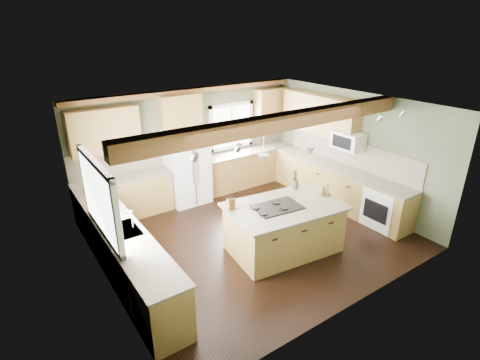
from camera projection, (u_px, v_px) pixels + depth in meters
floor at (251, 235)px, 7.53m from camera, size 5.60×5.60×0.00m
ceiling at (253, 106)px, 6.52m from camera, size 5.60×5.60×0.00m
wall_back at (190, 143)px, 8.92m from camera, size 5.60×0.00×5.60m
wall_left at (100, 215)px, 5.56m from camera, size 0.00×5.00×5.00m
wall_right at (351, 149)px, 8.49m from camera, size 0.00×5.00×5.00m
ceiling_beam at (280, 122)px, 6.01m from camera, size 5.55×0.26×0.26m
soffit_trim at (189, 91)px, 8.37m from camera, size 5.55×0.20×0.10m
backsplash_back at (191, 147)px, 8.95m from camera, size 5.58×0.03×0.58m
backsplash_right at (349, 152)px, 8.55m from camera, size 0.03×3.70×0.58m
base_cab_back_left at (125, 198)px, 8.09m from camera, size 2.02×0.60×0.88m
counter_back_left at (122, 179)px, 7.92m from camera, size 2.06×0.64×0.04m
base_cab_back_right at (248, 168)px, 9.81m from camera, size 2.62×0.60×0.88m
counter_back_right at (248, 151)px, 9.63m from camera, size 2.66×0.64×0.04m
base_cab_left at (126, 256)px, 6.09m from camera, size 0.60×3.70×0.88m
counter_left at (122, 231)px, 5.91m from camera, size 0.64×3.74×0.04m
base_cab_right at (337, 186)px, 8.70m from camera, size 0.60×3.70×0.88m
counter_right at (339, 168)px, 8.52m from camera, size 0.64×3.74×0.04m
upper_cab_back_left at (104, 131)px, 7.50m from camera, size 1.40×0.35×0.90m
upper_cab_over_fridge at (180, 110)px, 8.31m from camera, size 0.96×0.35×0.70m
upper_cab_right at (319, 114)px, 8.83m from camera, size 0.35×2.20×0.90m
upper_cab_back_corner at (271, 106)px, 9.74m from camera, size 0.90×0.35×0.90m
window_left at (98, 198)px, 5.51m from camera, size 0.04×1.60×1.05m
window_back at (231, 126)px, 9.41m from camera, size 1.10×0.04×1.00m
sink at (122, 231)px, 5.91m from camera, size 0.50×0.65×0.03m
faucet at (132, 220)px, 5.95m from camera, size 0.02×0.02×0.28m
dishwasher at (158, 301)px, 5.11m from camera, size 0.60×0.60×0.84m
oven at (385, 207)px, 7.71m from camera, size 0.60×0.72×0.84m
microwave at (348, 141)px, 8.24m from camera, size 0.40×0.70×0.38m
pendant_left at (263, 159)px, 6.13m from camera, size 0.18×0.18×0.16m
pendant_right at (310, 151)px, 6.54m from camera, size 0.18×0.18×0.16m
refrigerator at (187, 166)px, 8.63m from camera, size 0.90×0.74×1.80m
island at (284, 229)px, 6.89m from camera, size 2.04×1.39×0.88m
island_top at (285, 206)px, 6.71m from camera, size 2.19×1.53×0.04m
cooktop at (277, 207)px, 6.63m from camera, size 0.89×0.65×0.02m
knife_block at (231, 204)px, 6.52m from camera, size 0.13×0.10×0.21m
utensil_crock at (295, 184)px, 7.39m from camera, size 0.16×0.16×0.17m
bottle_tray at (325, 190)px, 7.08m from camera, size 0.27×0.27×0.21m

